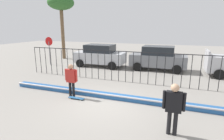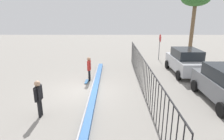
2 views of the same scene
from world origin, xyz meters
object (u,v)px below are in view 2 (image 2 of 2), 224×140
(skateboarder, at_px, (89,67))
(skateboard, at_px, (87,81))
(parked_car_silver, at_px, (186,61))
(camera_operator, at_px, (39,95))
(stop_sign, at_px, (160,43))
(palm_tree_short, at_px, (196,0))

(skateboarder, xyz_separation_m, skateboard, (0.33, -0.16, -0.93))
(skateboard, relative_size, parked_car_silver, 0.19)
(parked_car_silver, bearing_deg, camera_operator, -56.86)
(skateboarder, xyz_separation_m, camera_operator, (4.72, -1.66, 0.03))
(camera_operator, bearing_deg, skateboard, 15.75)
(skateboard, bearing_deg, camera_operator, -39.30)
(skateboard, xyz_separation_m, stop_sign, (-6.47, 6.31, 1.56))
(camera_operator, distance_m, parked_car_silver, 10.81)
(stop_sign, height_order, palm_tree_short, palm_tree_short)
(parked_car_silver, xyz_separation_m, stop_sign, (-4.53, -0.96, 0.64))
(palm_tree_short, bearing_deg, parked_car_silver, -23.81)
(skateboarder, xyz_separation_m, parked_car_silver, (-1.62, 7.10, -0.02))
(camera_operator, bearing_deg, stop_sign, -1.13)
(stop_sign, distance_m, palm_tree_short, 5.25)
(camera_operator, relative_size, parked_car_silver, 0.40)
(palm_tree_short, bearing_deg, skateboarder, -53.65)
(camera_operator, relative_size, palm_tree_short, 0.26)
(skateboarder, height_order, stop_sign, stop_sign)
(skateboarder, height_order, camera_operator, camera_operator)
(skateboarder, relative_size, palm_tree_short, 0.25)
(skateboard, relative_size, stop_sign, 0.32)
(skateboarder, bearing_deg, stop_sign, 119.27)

